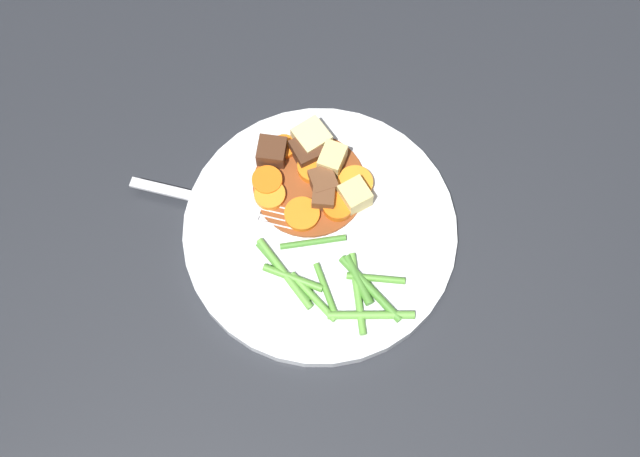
{
  "coord_description": "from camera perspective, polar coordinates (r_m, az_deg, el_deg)",
  "views": [
    {
      "loc": [
        -0.3,
        0.03,
        0.78
      ],
      "look_at": [
        0.0,
        0.0,
        0.01
      ],
      "focal_mm": 47.69,
      "sensor_mm": 36.0,
      "label": 1
    }
  ],
  "objects": [
    {
      "name": "dinner_plate",
      "position": [
        0.83,
        0.0,
        -0.19
      ],
      "size": [
        0.27,
        0.27,
        0.01
      ],
      "primitive_type": "cylinder",
      "color": "white",
      "rests_on": "ground_plane"
    },
    {
      "name": "potato_chunk_1",
      "position": [
        0.84,
        0.82,
        4.61
      ],
      "size": [
        0.04,
        0.03,
        0.03
      ],
      "primitive_type": "cube",
      "rotation": [
        0.0,
        0.0,
        5.83
      ],
      "color": "#E5CC7A",
      "rests_on": "dinner_plate"
    },
    {
      "name": "fork",
      "position": [
        0.84,
        -6.6,
        1.7
      ],
      "size": [
        0.07,
        0.17,
        0.0
      ],
      "color": "silver",
      "rests_on": "dinner_plate"
    },
    {
      "name": "meat_chunk_2",
      "position": [
        0.84,
        -3.24,
        5.15
      ],
      "size": [
        0.03,
        0.03,
        0.02
      ],
      "primitive_type": "cube",
      "rotation": [
        0.0,
        0.0,
        1.34
      ],
      "color": "#4C2B19",
      "rests_on": "dinner_plate"
    },
    {
      "name": "carrot_slice_5",
      "position": [
        0.85,
        -2.42,
        5.47
      ],
      "size": [
        0.04,
        0.04,
        0.01
      ],
      "primitive_type": "cylinder",
      "rotation": [
        0.0,
        0.0,
        3.84
      ],
      "color": "orange",
      "rests_on": "dinner_plate"
    },
    {
      "name": "carrot_slice_4",
      "position": [
        0.84,
        -0.6,
        4.07
      ],
      "size": [
        0.04,
        0.04,
        0.01
      ],
      "primitive_type": "cylinder",
      "rotation": [
        0.0,
        0.0,
        3.06
      ],
      "color": "orange",
      "rests_on": "dinner_plate"
    },
    {
      "name": "potato_chunk_2",
      "position": [
        0.85,
        -0.49,
        6.05
      ],
      "size": [
        0.04,
        0.04,
        0.02
      ],
      "primitive_type": "cube",
      "rotation": [
        0.0,
        0.0,
        0.51
      ],
      "color": "#EAD68C",
      "rests_on": "dinner_plate"
    },
    {
      "name": "stew_sauce",
      "position": [
        0.84,
        -0.72,
        2.97
      ],
      "size": [
        0.11,
        0.11,
        0.0
      ],
      "primitive_type": "cylinder",
      "color": "brown",
      "rests_on": "dinner_plate"
    },
    {
      "name": "green_bean_7",
      "position": [
        0.8,
        2.53,
        -4.39
      ],
      "size": [
        0.08,
        0.01,
        0.01
      ],
      "primitive_type": "cylinder",
      "rotation": [
        0.0,
        1.57,
        0.02
      ],
      "color": "#66AD42",
      "rests_on": "dinner_plate"
    },
    {
      "name": "carrot_slice_0",
      "position": [
        0.84,
        2.37,
        3.04
      ],
      "size": [
        0.04,
        0.04,
        0.01
      ],
      "primitive_type": "cylinder",
      "rotation": [
        0.0,
        0.0,
        2.87
      ],
      "color": "orange",
      "rests_on": "dinner_plate"
    },
    {
      "name": "carrot_slice_6",
      "position": [
        0.82,
        -1.22,
        0.93
      ],
      "size": [
        0.04,
        0.04,
        0.01
      ],
      "primitive_type": "cylinder",
      "rotation": [
        0.0,
        0.0,
        2.85
      ],
      "color": "orange",
      "rests_on": "dinner_plate"
    },
    {
      "name": "potato_chunk_0",
      "position": [
        0.82,
        2.35,
        2.21
      ],
      "size": [
        0.03,
        0.03,
        0.02
      ],
      "primitive_type": "cube",
      "rotation": [
        0.0,
        0.0,
        0.44
      ],
      "color": "#E5CC7A",
      "rests_on": "dinner_plate"
    },
    {
      "name": "green_bean_1",
      "position": [
        0.8,
        2.58,
        -3.48
      ],
      "size": [
        0.05,
        0.02,
        0.01
      ],
      "primitive_type": "cylinder",
      "rotation": [
        0.0,
        1.57,
        0.33
      ],
      "color": "#4C8E33",
      "rests_on": "dinner_plate"
    },
    {
      "name": "carrot_slice_3",
      "position": [
        0.82,
        1.21,
        1.47
      ],
      "size": [
        0.04,
        0.04,
        0.01
      ],
      "primitive_type": "cylinder",
      "rotation": [
        0.0,
        0.0,
        2.24
      ],
      "color": "orange",
      "rests_on": "dinner_plate"
    },
    {
      "name": "green_bean_0",
      "position": [
        0.79,
        3.44,
        -5.82
      ],
      "size": [
        0.01,
        0.08,
        0.01
      ],
      "primitive_type": "cylinder",
      "rotation": [
        0.0,
        1.57,
        1.48
      ],
      "color": "#66AD42",
      "rests_on": "dinner_plate"
    },
    {
      "name": "carrot_slice_1",
      "position": [
        0.84,
        -3.56,
        3.16
      ],
      "size": [
        0.04,
        0.04,
        0.01
      ],
      "primitive_type": "cylinder",
      "rotation": [
        0.0,
        0.0,
        4.05
      ],
      "color": "orange",
      "rests_on": "dinner_plate"
    },
    {
      "name": "green_bean_4",
      "position": [
        0.81,
        -0.47,
        -0.92
      ],
      "size": [
        0.01,
        0.06,
        0.01
      ],
      "primitive_type": "cylinder",
      "rotation": [
        0.0,
        1.57,
        1.63
      ],
      "color": "#4C8E33",
      "rests_on": "dinner_plate"
    },
    {
      "name": "green_bean_10",
      "position": [
        0.8,
        3.76,
        -3.36
      ],
      "size": [
        0.02,
        0.06,
        0.01
      ],
      "primitive_type": "cylinder",
      "rotation": [
        0.0,
        1.57,
        1.38
      ],
      "color": "#599E38",
      "rests_on": "dinner_plate"
    },
    {
      "name": "green_bean_5",
      "position": [
        0.8,
        0.5,
        -4.2
      ],
      "size": [
        0.06,
        0.02,
        0.01
      ],
      "primitive_type": "cylinder",
      "rotation": [
        0.0,
        1.57,
        0.25
      ],
      "color": "#599E38",
      "rests_on": "dinner_plate"
    },
    {
      "name": "carrot_slice_2",
      "position": [
        0.83,
        -3.37,
        2.22
      ],
      "size": [
        0.03,
        0.03,
        0.01
      ],
      "primitive_type": "cylinder",
      "rotation": [
        0.0,
        0.0,
        6.25
      ],
      "color": "orange",
      "rests_on": "dinner_plate"
    },
    {
      "name": "green_bean_2",
      "position": [
        0.8,
        3.4,
        -4.05
      ],
      "size": [
        0.07,
        0.05,
        0.01
      ],
      "primitive_type": "cylinder",
      "rotation": [
        0.0,
        1.57,
        0.63
      ],
      "color": "#4C8E33",
      "rests_on": "dinner_plate"
    },
    {
      "name": "ground_plane",
      "position": [
        0.84,
        0.0,
        -0.37
      ],
      "size": [
        3.0,
        3.0,
        0.0
      ],
      "primitive_type": "plane",
      "color": "#26282D"
    },
    {
      "name": "meat_chunk_0",
      "position": [
        0.82,
        0.23,
        1.99
      ],
      "size": [
        0.02,
        0.02,
        0.02
      ],
      "primitive_type": "cube",
      "rotation": [
        0.0,
        0.0,
        2.96
      ],
      "color": "brown",
      "rests_on": "dinner_plate"
    },
    {
      "name": "green_bean_9",
      "position": [
        0.8,
        -0.46,
        -4.61
      ],
      "size": [
        0.05,
        0.04,
        0.01
      ],
      "primitive_type": "cylinder",
      "rotation": [
        0.0,
        1.57,
        0.65
      ],
      "color": "#66AD42",
      "rests_on": "dinner_plate"
    },
    {
      "name": "meat_chunk_1",
      "position": [
        0.83,
        0.21,
        3.1
      ],
      "size": [
        0.03,
        0.03,
        0.02
      ],
      "primitive_type": "cube",
      "rotation": [
        0.0,
        0.0,
        0.24
      ],
      "color": "brown",
      "rests_on": "dinner_plate"
    },
    {
      "name": "green_bean_3",
      "position": [
        0.8,
        -2.49,
        -2.95
      ],
      "size": [
        0.07,
        0.05,
        0.01
      ],
      "primitive_type": "cylinder",
      "rotation": [
        0.0,
        1.57,
        0.61
      ],
      "color": "#4C8E33",
      "rests_on": "dinner_plate"
    },
    {
      "name": "meat_chunk_3",
      "position": [
        0.84,
        -0.86,
        5.19
      ],
      "size": [
        0.04,
        0.04,
        0.02
      ],
      "primitive_type": "cube",
      "rotation": [
        0.0,
        0.0,
        5.11
      ],
      "color": "#4C2B19",
      "rests_on": "dinner_plate"
    },
    {
      "name": "green_bean_6",
      "position": [
        0.8,
        -1.82,
        -3.33
      ],
      "size": [
        0.03,
        0.06,
        0.01
      ],
      "primitive_type": "cylinder",
      "rotation": [
        0.0,
        1.57,
        1.11
      ],
      "color": "#599E38",
      "rests_on": "dinner_plate"
    },
    {
      "name": "green_bean_8",
      "position": [
        0.8,
        -2.39,
        -3.03
      ],
      "size": [
        0.08,
        0.05,
        0.01
      ],
      "primitive_type": "cylinder",
      "rotation": [
        0.0,
        1.57,
        0.54
      ],
      "color": "#66AD42",
      "rests_on": "dinner_plate"
    }
  ]
}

